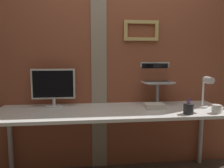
{
  "coord_description": "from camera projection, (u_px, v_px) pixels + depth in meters",
  "views": [
    {
      "loc": [
        -0.34,
        -2.05,
        1.29
      ],
      "look_at": [
        -0.1,
        0.12,
        1.02
      ],
      "focal_mm": 33.93,
      "sensor_mm": 36.0,
      "label": 1
    }
  ],
  "objects": [
    {
      "name": "laptop",
      "position": [
        156.0,
        76.0,
        2.45
      ],
      "size": [
        0.35,
        0.28,
        0.23
      ],
      "color": "silver",
      "rests_on": "laptop_stand"
    },
    {
      "name": "brick_wall_back",
      "position": [
        117.0,
        61.0,
        2.49
      ],
      "size": [
        3.31,
        0.16,
        2.52
      ],
      "color": "brown",
      "rests_on": "ground_plane"
    },
    {
      "name": "laptop_stand",
      "position": [
        158.0,
        90.0,
        2.4
      ],
      "size": [
        0.28,
        0.22,
        0.24
      ],
      "color": "gray",
      "rests_on": "desk"
    },
    {
      "name": "desk_lamp",
      "position": [
        206.0,
        89.0,
        2.17
      ],
      "size": [
        0.12,
        0.2,
        0.33
      ],
      "color": "white",
      "rests_on": "desk"
    },
    {
      "name": "paper_clutter_stack",
      "position": [
        155.0,
        106.0,
        2.18
      ],
      "size": [
        0.2,
        0.14,
        0.05
      ],
      "primitive_type": "cube",
      "rotation": [
        0.0,
        0.0,
        -0.01
      ],
      "color": "silver",
      "rests_on": "desk"
    },
    {
      "name": "monitor",
      "position": [
        53.0,
        86.0,
        2.26
      ],
      "size": [
        0.46,
        0.18,
        0.41
      ],
      "color": "silver",
      "rests_on": "desk"
    },
    {
      "name": "pen_cup",
      "position": [
        188.0,
        109.0,
        1.97
      ],
      "size": [
        0.09,
        0.09,
        0.17
      ],
      "color": "#262628",
      "rests_on": "desk"
    },
    {
      "name": "desk",
      "position": [
        113.0,
        116.0,
        2.15
      ],
      "size": [
        2.35,
        0.68,
        0.77
      ],
      "color": "white",
      "rests_on": "ground_plane"
    },
    {
      "name": "coffee_mug",
      "position": [
        217.0,
        109.0,
        2.0
      ],
      "size": [
        0.12,
        0.08,
        0.08
      ],
      "color": "silver",
      "rests_on": "desk"
    }
  ]
}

